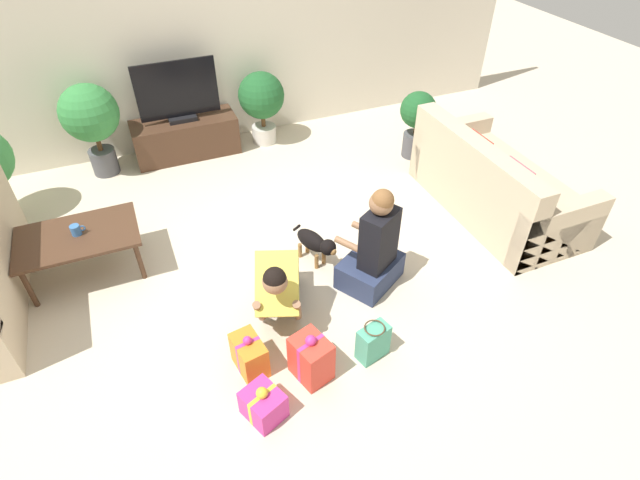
% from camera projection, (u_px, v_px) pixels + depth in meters
% --- Properties ---
extents(ground_plane, '(16.00, 16.00, 0.00)m').
position_uv_depth(ground_plane, '(269.00, 269.00, 4.50)').
color(ground_plane, beige).
extents(wall_back, '(8.40, 0.06, 2.60)m').
position_uv_depth(wall_back, '(187.00, 34.00, 5.54)').
color(wall_back, beige).
rests_on(wall_back, ground_plane).
extents(sofa_right, '(0.91, 1.84, 0.84)m').
position_uv_depth(sofa_right, '(493.00, 186.00, 5.01)').
color(sofa_right, '#C6B293').
rests_on(sofa_right, ground_plane).
extents(coffee_table, '(0.99, 0.64, 0.43)m').
position_uv_depth(coffee_table, '(78.00, 239.00, 4.23)').
color(coffee_table, '#472D1E').
rests_on(coffee_table, ground_plane).
extents(tv_console, '(1.20, 0.46, 0.45)m').
position_uv_depth(tv_console, '(186.00, 137.00, 5.94)').
color(tv_console, '#472D1E').
rests_on(tv_console, ground_plane).
extents(tv, '(0.91, 0.20, 0.69)m').
position_uv_depth(tv, '(178.00, 95.00, 5.59)').
color(tv, black).
rests_on(tv, tv_console).
extents(potted_plant_back_left, '(0.61, 0.61, 1.04)m').
position_uv_depth(potted_plant_back_left, '(91.00, 118.00, 5.33)').
color(potted_plant_back_left, '#4C4C51').
rests_on(potted_plant_back_left, ground_plane).
extents(potted_plant_corner_right, '(0.41, 0.41, 0.80)m').
position_uv_depth(potted_plant_corner_right, '(417.00, 118.00, 5.75)').
color(potted_plant_corner_right, '#4C4C51').
rests_on(potted_plant_corner_right, ground_plane).
extents(potted_plant_back_right, '(0.55, 0.55, 0.88)m').
position_uv_depth(potted_plant_back_right, '(262.00, 99.00, 5.97)').
color(potted_plant_back_right, beige).
rests_on(potted_plant_back_right, ground_plane).
extents(person_kneeling, '(0.56, 0.82, 0.76)m').
position_uv_depth(person_kneeling, '(279.00, 285.00, 3.88)').
color(person_kneeling, '#23232D').
rests_on(person_kneeling, ground_plane).
extents(person_sitting, '(0.65, 0.62, 0.98)m').
position_uv_depth(person_sitting, '(374.00, 251.00, 4.15)').
color(person_sitting, '#283351').
rests_on(person_sitting, ground_plane).
extents(dog, '(0.28, 0.50, 0.35)m').
position_uv_depth(dog, '(316.00, 243.00, 4.43)').
color(dog, black).
rests_on(dog, ground_plane).
extents(gift_box_a, '(0.31, 0.33, 0.29)m').
position_uv_depth(gift_box_a, '(263.00, 404.00, 3.33)').
color(gift_box_a, '#CC3389').
rests_on(gift_box_a, ground_plane).
extents(gift_box_b, '(0.23, 0.32, 0.35)m').
position_uv_depth(gift_box_b, '(249.00, 355.00, 3.59)').
color(gift_box_b, orange).
rests_on(gift_box_b, ground_plane).
extents(gift_box_c, '(0.29, 0.33, 0.42)m').
position_uv_depth(gift_box_c, '(311.00, 358.00, 3.53)').
color(gift_box_c, red).
rests_on(gift_box_c, ground_plane).
extents(gift_bag_a, '(0.27, 0.19, 0.32)m').
position_uv_depth(gift_bag_a, '(373.00, 342.00, 3.68)').
color(gift_bag_a, '#4CA384').
rests_on(gift_bag_a, ground_plane).
extents(mug, '(0.12, 0.08, 0.09)m').
position_uv_depth(mug, '(76.00, 230.00, 4.18)').
color(mug, '#386BAD').
rests_on(mug, coffee_table).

